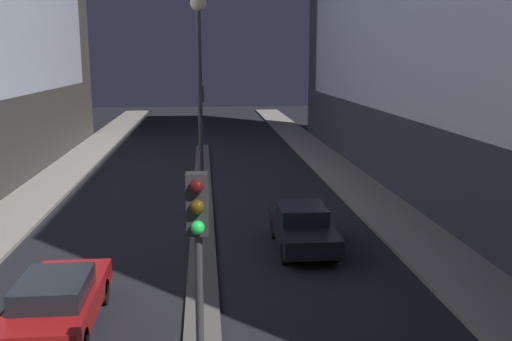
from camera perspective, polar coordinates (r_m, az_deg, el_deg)
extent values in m
cube|color=#56544F|center=(23.01, -5.38, -3.89)|extent=(0.84, 33.51, 0.10)
cube|color=#2D2D2D|center=(8.20, -5.89, -3.33)|extent=(0.32, 0.28, 0.90)
sphere|color=#4C0F0F|center=(7.95, -5.94, -1.57)|extent=(0.20, 0.20, 0.20)
sphere|color=#4C380A|center=(8.02, -5.90, -3.66)|extent=(0.20, 0.20, 0.20)
sphere|color=#1EEA4C|center=(8.10, -5.85, -5.71)|extent=(0.20, 0.20, 0.20)
cylinder|color=#383838|center=(32.67, -5.43, 3.83)|extent=(0.12, 0.12, 3.46)
cube|color=#2D2D2D|center=(32.46, -5.51, 7.65)|extent=(0.32, 0.28, 0.90)
sphere|color=#4C0F0F|center=(32.26, -5.52, 8.16)|extent=(0.20, 0.20, 0.20)
sphere|color=#4C380A|center=(32.28, -5.51, 7.63)|extent=(0.20, 0.20, 0.20)
sphere|color=#1EEA4C|center=(32.30, -5.50, 7.10)|extent=(0.20, 0.20, 0.20)
cylinder|color=#383838|center=(20.65, -5.57, 5.28)|extent=(0.16, 0.16, 7.62)
sphere|color=#F9EAB2|center=(20.62, -5.80, 16.35)|extent=(0.57, 0.57, 0.57)
cube|color=maroon|center=(13.89, -19.13, -12.51)|extent=(1.71, 4.21, 0.58)
cube|color=black|center=(13.41, -19.59, -11.02)|extent=(1.45, 1.90, 0.46)
cylinder|color=black|center=(15.35, -20.64, -11.47)|extent=(0.22, 0.64, 0.64)
cylinder|color=black|center=(15.02, -15.06, -11.61)|extent=(0.22, 0.64, 0.64)
cube|color=black|center=(18.37, 4.72, -6.05)|extent=(1.73, 4.01, 0.56)
cube|color=black|center=(18.51, 4.59, -4.22)|extent=(1.47, 1.80, 0.50)
cube|color=red|center=(20.18, 2.04, -4.34)|extent=(0.14, 0.04, 0.10)
cube|color=red|center=(20.36, 5.43, -4.24)|extent=(0.14, 0.04, 0.10)
cylinder|color=black|center=(19.52, 1.89, -5.82)|extent=(0.22, 0.64, 0.64)
cylinder|color=black|center=(19.76, 6.25, -5.67)|extent=(0.22, 0.64, 0.64)
cylinder|color=black|center=(17.18, 2.92, -8.26)|extent=(0.22, 0.64, 0.64)
cylinder|color=black|center=(17.45, 7.87, -8.04)|extent=(0.22, 0.64, 0.64)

